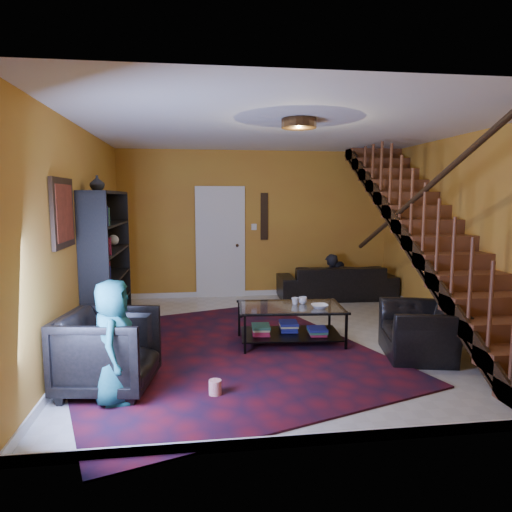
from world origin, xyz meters
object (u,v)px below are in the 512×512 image
Objects in this scene: coffee_table at (290,322)px; armchair_right at (421,331)px; sofa at (336,282)px; armchair_left at (109,352)px; bookshelf at (108,265)px.

armchair_right is at bearing -25.17° from coffee_table.
armchair_right is at bearing 92.26° from sofa.
armchair_left is at bearing 48.80° from sofa.
coffee_table is at bearing 62.66° from sofa.
bookshelf is 2.18m from armchair_left.
armchair_right reaches higher than coffee_table.
bookshelf reaches higher than armchair_left.
bookshelf is at bearing 160.25° from coffee_table.
sofa is at bearing 23.67° from bookshelf.
bookshelf reaches higher than armchair_right.
sofa is at bearing -167.57° from armchair_right.
bookshelf is 1.43× the size of coffee_table.
coffee_table is at bearing -103.19° from armchair_right.
bookshelf is at bearing 25.47° from sofa.
sofa is at bearing -33.72° from armchair_left.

